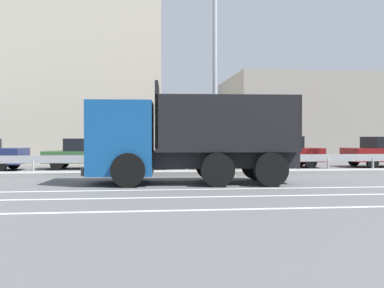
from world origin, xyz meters
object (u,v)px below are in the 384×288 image
median_road_sign (249,141)px  parked_car_3 (85,154)px  parked_car_4 (188,154)px  parked_car_5 (281,152)px  dump_truck (165,144)px  street_lamp_2 (216,47)px

median_road_sign → parked_car_3: (-7.06, 4.45, -0.65)m
parked_car_4 → parked_car_5: 4.84m
dump_truck → median_road_sign: (3.61, 3.08, 0.06)m
street_lamp_2 → parked_car_3: size_ratio=2.35×
dump_truck → street_lamp_2: 5.22m
dump_truck → parked_car_5: dump_truck is taller
dump_truck → parked_car_4: bearing=-8.6°
street_lamp_2 → parked_car_3: street_lamp_2 is taller
dump_truck → median_road_sign: size_ratio=2.75×
parked_car_3 → parked_car_4: 5.06m
street_lamp_2 → parked_car_4: (-0.60, 4.54, -4.40)m
median_road_sign → parked_car_5: size_ratio=0.60×
median_road_sign → parked_car_4: bearing=114.9°
street_lamp_2 → parked_car_4: size_ratio=2.04×
parked_car_5 → median_road_sign: bearing=150.8°
median_road_sign → parked_car_4: 4.80m
dump_truck → street_lamp_2: (2.20, 2.85, 3.79)m
dump_truck → parked_car_4: dump_truck is taller
dump_truck → parked_car_3: size_ratio=1.78×
parked_car_4 → parked_car_5: bearing=-91.3°
parked_car_5 → parked_car_3: bearing=93.3°
parked_car_3 → parked_car_4: bearing=89.8°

